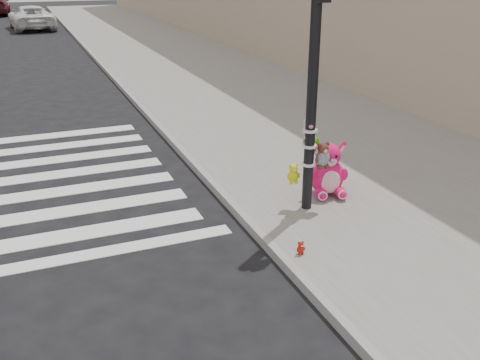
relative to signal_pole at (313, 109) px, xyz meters
name	(u,v)px	position (x,y,z in m)	size (l,w,h in m)	color
ground	(184,313)	(-2.63, -1.82, -1.77)	(120.00, 120.00, 0.00)	black
sidewalk_near	(247,94)	(2.37, 8.18, -1.70)	(7.00, 80.00, 0.14)	slate
curb_edge	(137,104)	(-1.08, 8.18, -1.70)	(0.12, 80.00, 0.15)	gray
signal_pole	(313,109)	(0.00, 0.00, 0.00)	(0.69, 0.50, 4.00)	black
pink_bunny	(328,172)	(0.56, 0.36, -1.24)	(0.72, 0.81, 0.95)	#FF156C
red_teddy	(301,248)	(-0.83, -1.32, -1.53)	(0.13, 0.09, 0.19)	#B52012
car_white_near	(31,18)	(-3.08, 30.02, -1.05)	(2.38, 5.15, 1.43)	white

